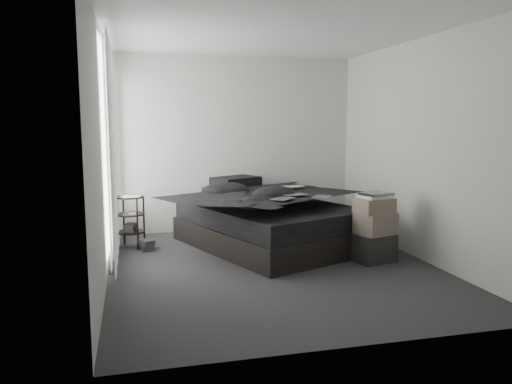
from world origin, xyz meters
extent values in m
cube|color=#2B2B2E|center=(0.00, 0.00, 0.00)|extent=(3.60, 4.20, 0.01)
cube|color=white|center=(0.00, 0.00, 2.60)|extent=(3.60, 4.20, 0.01)
cube|color=beige|center=(0.00, 2.10, 1.30)|extent=(3.60, 0.01, 2.60)
cube|color=beige|center=(0.00, -2.10, 1.30)|extent=(3.60, 0.01, 2.60)
cube|color=beige|center=(-1.80, 0.00, 1.30)|extent=(0.01, 4.20, 2.60)
cube|color=beige|center=(1.80, 0.00, 1.30)|extent=(0.01, 4.20, 2.60)
cube|color=white|center=(-1.78, 0.90, 1.35)|extent=(0.02, 2.00, 2.30)
cube|color=white|center=(-1.73, 0.90, 1.28)|extent=(0.06, 2.12, 2.48)
cube|color=black|center=(0.23, 0.95, 0.15)|extent=(2.42, 2.73, 0.31)
cube|color=black|center=(0.23, 0.95, 0.43)|extent=(2.34, 2.65, 0.24)
imported|color=black|center=(0.25, 0.90, 0.68)|extent=(2.26, 2.41, 0.26)
cube|color=black|center=(-0.14, 1.74, 0.63)|extent=(0.80, 0.68, 0.15)
cube|color=black|center=(-0.07, 1.75, 0.77)|extent=(0.77, 0.68, 0.14)
imported|color=silver|center=(0.60, 1.15, 0.83)|extent=(0.38, 0.25, 0.03)
cube|color=black|center=(0.20, 0.28, 0.82)|extent=(0.34, 0.33, 0.01)
cube|color=black|center=(0.44, 0.56, 0.82)|extent=(0.31, 0.23, 0.01)
cube|color=black|center=(0.70, 0.31, 0.83)|extent=(0.31, 0.34, 0.01)
cylinder|color=black|center=(-1.56, 1.32, 0.33)|extent=(0.46, 0.46, 0.67)
cube|color=white|center=(-1.55, 1.31, 0.67)|extent=(0.28, 0.23, 0.01)
cube|color=black|center=(-1.37, 1.10, 0.07)|extent=(0.20, 0.24, 0.14)
cube|color=black|center=(1.21, -0.05, 0.16)|extent=(0.51, 0.44, 0.33)
cube|color=#6E6357|center=(1.23, -0.06, 0.46)|extent=(0.50, 0.44, 0.25)
cube|color=#6E6357|center=(1.20, -0.06, 0.67)|extent=(0.45, 0.38, 0.17)
cube|color=silver|center=(1.21, -0.05, 0.77)|extent=(0.39, 0.34, 0.03)
cube|color=silver|center=(1.23, -0.06, 0.80)|extent=(0.40, 0.36, 0.03)
camera|label=1|loc=(-1.51, -5.27, 1.62)|focal=35.00mm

